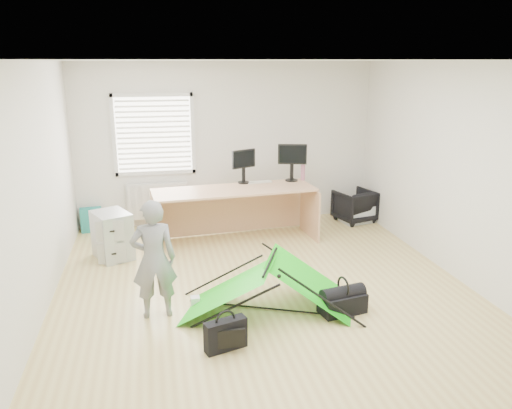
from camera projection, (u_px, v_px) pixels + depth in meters
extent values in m
plane|color=tan|center=(263.00, 287.00, 6.18)|extent=(5.50, 5.50, 0.00)
cube|color=silver|center=(227.00, 144.00, 8.39)|extent=(5.00, 0.02, 2.70)
cube|color=silver|center=(154.00, 135.00, 8.06)|extent=(1.20, 0.06, 1.20)
cube|color=silver|center=(158.00, 201.00, 8.33)|extent=(1.00, 0.12, 0.60)
cube|color=tan|center=(235.00, 215.00, 7.64)|extent=(2.50, 0.97, 0.83)
cube|color=#A6AAAC|center=(112.00, 235.00, 7.02)|extent=(0.63, 0.70, 0.67)
cube|color=black|center=(243.00, 171.00, 7.84)|extent=(0.41, 0.25, 0.39)
cube|color=black|center=(292.00, 167.00, 7.98)|extent=(0.47, 0.21, 0.44)
cube|color=beige|center=(259.00, 182.00, 7.92)|extent=(0.40, 0.19, 0.02)
cylinder|color=#A85E78|center=(303.00, 172.00, 8.06)|extent=(0.09, 0.09, 0.25)
imported|color=black|center=(355.00, 206.00, 8.64)|extent=(0.74, 0.75, 0.56)
imported|color=gray|center=(154.00, 259.00, 5.31)|extent=(0.50, 0.34, 1.32)
cube|color=silver|center=(357.00, 213.00, 8.65)|extent=(0.60, 0.48, 0.30)
cube|color=teal|center=(91.00, 220.00, 8.14)|extent=(0.35, 0.19, 0.40)
cube|color=black|center=(226.00, 335.00, 4.80)|extent=(0.43, 0.24, 0.31)
cube|color=silver|center=(195.00, 301.00, 5.70)|extent=(0.10, 0.10, 0.10)
cube|color=black|center=(342.00, 303.00, 5.52)|extent=(0.55, 0.35, 0.22)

